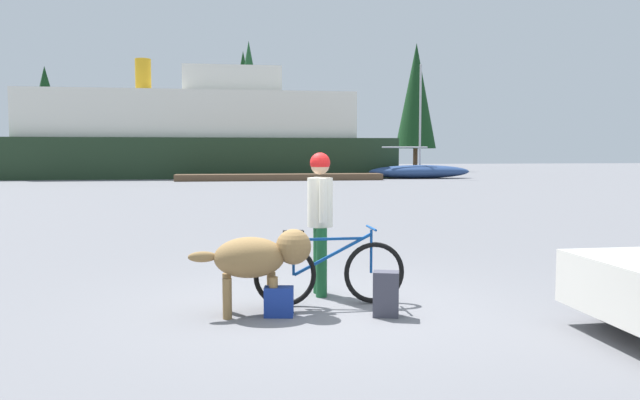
{
  "coord_description": "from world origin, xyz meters",
  "views": [
    {
      "loc": [
        -1.27,
        -7.01,
        1.82
      ],
      "look_at": [
        0.01,
        0.88,
        1.19
      ],
      "focal_mm": 34.8,
      "sensor_mm": 36.0,
      "label": 1
    }
  ],
  "objects": [
    {
      "name": "ground_plane",
      "position": [
        0.0,
        0.0,
        0.0
      ],
      "size": [
        160.0,
        160.0,
        0.0
      ],
      "primitive_type": "plane",
      "color": "slate"
    },
    {
      "name": "bicycle",
      "position": [
        -0.01,
        0.12,
        0.4
      ],
      "size": [
        1.81,
        0.44,
        0.92
      ],
      "color": "black",
      "rests_on": "ground_plane"
    },
    {
      "name": "person_cyclist",
      "position": [
        -0.03,
        0.65,
        1.1
      ],
      "size": [
        0.32,
        0.53,
        1.81
      ],
      "color": "#19592D",
      "rests_on": "ground_plane"
    },
    {
      "name": "dog",
      "position": [
        -0.85,
        -0.16,
        0.64
      ],
      "size": [
        1.37,
        0.53,
        0.95
      ],
      "color": "olive",
      "rests_on": "ground_plane"
    },
    {
      "name": "backpack",
      "position": [
        0.53,
        -0.47,
        0.25
      ],
      "size": [
        0.33,
        0.27,
        0.5
      ],
      "primitive_type": "cube",
      "rotation": [
        0.0,
        0.0,
        -0.3
      ],
      "color": "#3F3F4C",
      "rests_on": "ground_plane"
    },
    {
      "name": "handbag_pannier",
      "position": [
        -0.64,
        -0.3,
        0.17
      ],
      "size": [
        0.34,
        0.23,
        0.33
      ],
      "primitive_type": "cube",
      "rotation": [
        0.0,
        0.0,
        -0.16
      ],
      "color": "navy",
      "rests_on": "ground_plane"
    },
    {
      "name": "dock_pier",
      "position": [
        2.45,
        32.15,
        0.2
      ],
      "size": [
        12.97,
        2.13,
        0.4
      ],
      "primitive_type": "cube",
      "color": "brown",
      "rests_on": "ground_plane"
    },
    {
      "name": "ferry_boat",
      "position": [
        -3.05,
        38.75,
        2.89
      ],
      "size": [
        28.22,
        8.64,
        8.34
      ],
      "color": "#1E331E",
      "rests_on": "ground_plane"
    },
    {
      "name": "sailboat_moored",
      "position": [
        12.03,
        33.23,
        0.49
      ],
      "size": [
        7.01,
        1.96,
        7.61
      ],
      "color": "navy",
      "rests_on": "ground_plane"
    },
    {
      "name": "pine_tree_far_left",
      "position": [
        -16.3,
        50.81,
        5.91
      ],
      "size": [
        3.25,
        3.25,
        9.26
      ],
      "color": "#4C331E",
      "rests_on": "ground_plane"
    },
    {
      "name": "pine_tree_center",
      "position": [
        1.5,
        52.16,
        7.3
      ],
      "size": [
        3.55,
        3.55,
        12.14
      ],
      "color": "#4C331E",
      "rests_on": "ground_plane"
    },
    {
      "name": "pine_tree_far_right",
      "position": [
        17.15,
        50.05,
        7.05
      ],
      "size": [
        3.85,
        3.85,
        12.02
      ],
      "color": "#4C331E",
      "rests_on": "ground_plane"
    },
    {
      "name": "pine_tree_mid_back",
      "position": [
        1.08,
        55.07,
        7.26
      ],
      "size": [
        3.49,
        3.49,
        11.65
      ],
      "color": "#4C331E",
      "rests_on": "ground_plane"
    }
  ]
}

